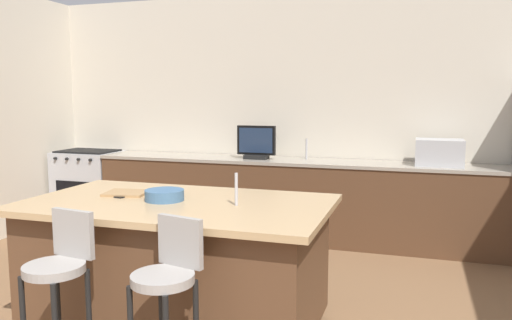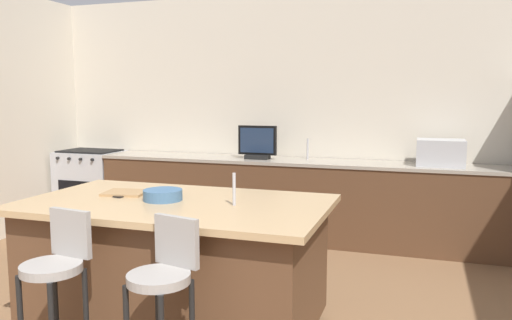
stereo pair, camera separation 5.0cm
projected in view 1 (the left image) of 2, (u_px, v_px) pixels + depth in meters
name	position (u px, v px, depth m)	size (l,w,h in m)	color
wall_back	(300.00, 114.00, 6.10)	(6.92, 0.12, 2.87)	beige
counter_back	(290.00, 199.00, 5.87)	(4.67, 0.62, 0.93)	brown
kitchen_island	(178.00, 264.00, 3.57)	(2.12, 1.22, 0.93)	black
range_oven	(89.00, 186.00, 6.69)	(0.79, 0.63, 0.95)	#B7BABF
microwave	(439.00, 152.00, 5.31)	(0.48, 0.36, 0.28)	#B7BABF
tv_monitor	(256.00, 144.00, 5.86)	(0.45, 0.16, 0.39)	black
sink_faucet_back	(306.00, 149.00, 5.84)	(0.02, 0.02, 0.24)	#B2B2B7
sink_faucet_island	(236.00, 189.00, 3.37)	(0.02, 0.02, 0.22)	#B2B2B7
bar_stool_left	(60.00, 282.00, 2.87)	(0.34, 0.36, 1.00)	gray
bar_stool_right	(167.00, 293.00, 2.72)	(0.35, 0.37, 1.00)	gray
fruit_bowl	(164.00, 195.00, 3.54)	(0.27, 0.27, 0.08)	#3F668C
cell_phone	(125.00, 196.00, 3.69)	(0.07, 0.15, 0.01)	black
cutting_board	(126.00, 193.00, 3.77)	(0.30, 0.25, 0.02)	#A87F51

